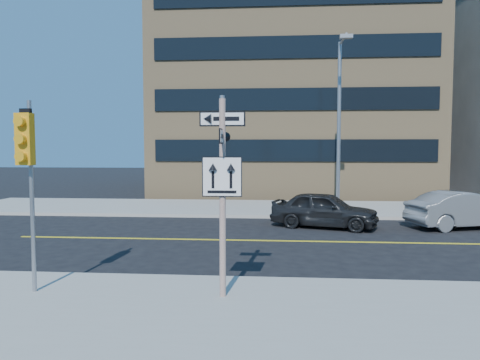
# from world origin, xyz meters

# --- Properties ---
(ground) EXTENTS (120.00, 120.00, 0.00)m
(ground) POSITION_xyz_m (0.00, 0.00, 0.00)
(ground) COLOR black
(ground) RESTS_ON ground
(sign_pole) EXTENTS (0.92, 0.92, 4.06)m
(sign_pole) POSITION_xyz_m (0.00, -2.51, 2.44)
(sign_pole) COLOR silver
(sign_pole) RESTS_ON near_sidewalk
(traffic_signal) EXTENTS (0.32, 0.45, 4.00)m
(traffic_signal) POSITION_xyz_m (-4.00, -2.66, 3.03)
(traffic_signal) COLOR gray
(traffic_signal) RESTS_ON near_sidewalk
(parked_car_a) EXTENTS (2.87, 4.51, 1.43)m
(parked_car_a) POSITION_xyz_m (2.95, 6.85, 0.71)
(parked_car_a) COLOR black
(parked_car_a) RESTS_ON ground
(parked_car_b) EXTENTS (2.81, 4.69, 1.46)m
(parked_car_b) POSITION_xyz_m (8.41, 7.12, 0.73)
(parked_car_b) COLOR slate
(parked_car_b) RESTS_ON ground
(streetlight_a) EXTENTS (0.55, 2.25, 8.00)m
(streetlight_a) POSITION_xyz_m (4.00, 10.76, 4.76)
(streetlight_a) COLOR gray
(streetlight_a) RESTS_ON far_sidewalk
(building_brick) EXTENTS (18.00, 18.00, 18.00)m
(building_brick) POSITION_xyz_m (2.00, 25.00, 9.00)
(building_brick) COLOR tan
(building_brick) RESTS_ON ground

